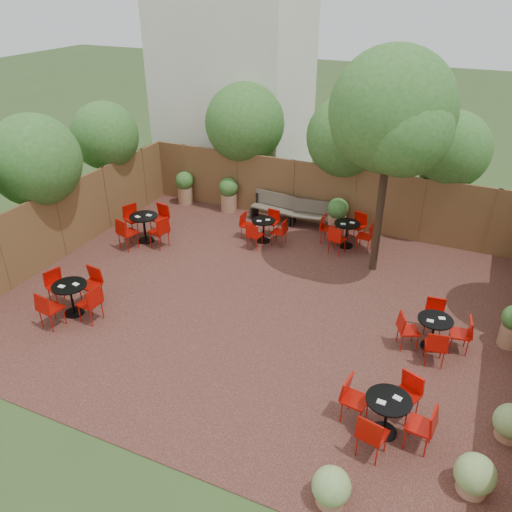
% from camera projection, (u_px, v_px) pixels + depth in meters
% --- Properties ---
extents(ground, '(80.00, 80.00, 0.00)m').
position_uv_depth(ground, '(257.00, 302.00, 12.68)').
color(ground, '#354F23').
rests_on(ground, ground).
extents(courtyard_paving, '(12.00, 10.00, 0.02)m').
position_uv_depth(courtyard_paving, '(257.00, 302.00, 12.68)').
color(courtyard_paving, '#3B1A18').
rests_on(courtyard_paving, ground).
extents(fence_back, '(12.00, 0.08, 2.00)m').
position_uv_depth(fence_back, '(322.00, 195.00, 16.20)').
color(fence_back, brown).
rests_on(fence_back, ground).
extents(fence_left, '(0.08, 10.00, 2.00)m').
position_uv_depth(fence_left, '(61.00, 223.00, 14.37)').
color(fence_left, brown).
rests_on(fence_left, ground).
extents(neighbour_building, '(5.00, 4.00, 8.00)m').
position_uv_depth(neighbour_building, '(234.00, 71.00, 18.78)').
color(neighbour_building, silver).
rests_on(neighbour_building, ground).
extents(overhang_foliage, '(15.56, 10.54, 2.62)m').
position_uv_depth(overhang_foliage, '(257.00, 152.00, 14.40)').
color(overhang_foliage, '#2F6320').
rests_on(overhang_foliage, ground).
extents(courtyard_tree, '(3.04, 2.98, 5.77)m').
position_uv_depth(courtyard_tree, '(391.00, 118.00, 12.13)').
color(courtyard_tree, black).
rests_on(courtyard_tree, courtyard_paving).
extents(park_bench_left, '(1.50, 0.63, 0.90)m').
position_uv_depth(park_bench_left, '(274.00, 207.00, 16.68)').
color(park_bench_left, brown).
rests_on(park_bench_left, courtyard_paving).
extents(park_bench_right, '(1.45, 0.62, 0.87)m').
position_uv_depth(park_bench_right, '(314.00, 214.00, 16.19)').
color(park_bench_right, brown).
rests_on(park_bench_right, courtyard_paving).
extents(bistro_tables, '(10.17, 8.21, 0.95)m').
position_uv_depth(bistro_tables, '(251.00, 275.00, 12.92)').
color(bistro_tables, black).
rests_on(bistro_tables, courtyard_paving).
extents(planters, '(11.07, 4.58, 1.17)m').
position_uv_depth(planters, '(280.00, 213.00, 15.88)').
color(planters, '#A07050').
rests_on(planters, courtyard_paving).
extents(low_shrubs, '(3.05, 3.09, 0.68)m').
position_uv_depth(low_shrubs, '(446.00, 460.00, 8.16)').
color(low_shrubs, '#A07050').
rests_on(low_shrubs, courtyard_paving).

